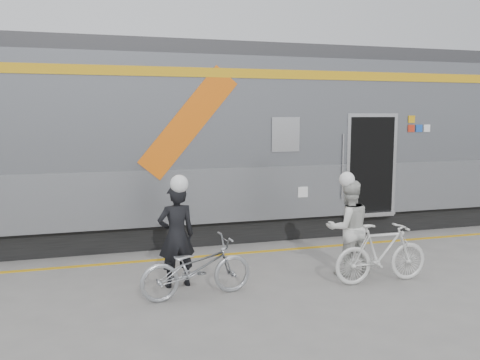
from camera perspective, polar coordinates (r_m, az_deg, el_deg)
name	(u,v)px	position (r m, az deg, el deg)	size (l,w,h in m)	color
ground	(292,289)	(7.98, 5.87, -12.09)	(90.00, 90.00, 0.00)	slate
train	(254,141)	(11.74, 1.53, 4.44)	(24.00, 3.17, 4.10)	black
safety_strip	(250,252)	(9.91, 1.09, -8.14)	(24.00, 0.12, 0.01)	gold
man	(176,236)	(7.92, -7.17, -6.24)	(0.58, 0.38, 1.60)	black
bicycle_left	(197,268)	(7.52, -4.90, -9.77)	(0.58, 1.68, 0.88)	#A3A7AB
woman	(348,228)	(8.64, 12.04, -5.26)	(0.77, 0.60, 1.58)	silver
bicycle_right	(381,253)	(8.40, 15.60, -7.92)	(0.45, 1.59, 0.96)	silver
helmet_man	(175,175)	(7.75, -7.28, 0.52)	(0.28, 0.28, 0.28)	white
helmet_woman	(350,173)	(8.49, 12.20, 0.79)	(0.25, 0.25, 0.25)	white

